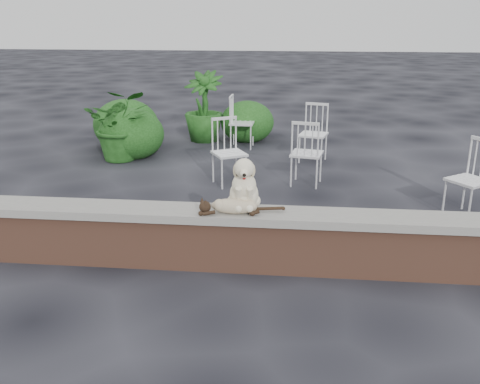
# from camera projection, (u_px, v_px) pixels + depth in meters

# --- Properties ---
(ground) EXTENTS (60.00, 60.00, 0.00)m
(ground) POSITION_uv_depth(u_px,v_px,m) (283.00, 269.00, 5.14)
(ground) COLOR black
(ground) RESTS_ON ground
(brick_wall) EXTENTS (6.00, 0.30, 0.50)m
(brick_wall) POSITION_uv_depth(u_px,v_px,m) (284.00, 245.00, 5.06)
(brick_wall) COLOR brown
(brick_wall) RESTS_ON ground
(capstone) EXTENTS (6.20, 0.40, 0.08)m
(capstone) POSITION_uv_depth(u_px,v_px,m) (285.00, 217.00, 4.97)
(capstone) COLOR slate
(capstone) RESTS_ON brick_wall
(dog) EXTENTS (0.39, 0.49, 0.53)m
(dog) POSITION_uv_depth(u_px,v_px,m) (244.00, 182.00, 4.99)
(dog) COLOR beige
(dog) RESTS_ON capstone
(cat) EXTENTS (0.96, 0.32, 0.16)m
(cat) POSITION_uv_depth(u_px,v_px,m) (234.00, 205.00, 4.92)
(cat) COLOR tan
(cat) RESTS_ON capstone
(chair_c) EXTENTS (0.66, 0.66, 0.94)m
(chair_c) POSITION_uv_depth(u_px,v_px,m) (307.00, 152.00, 7.51)
(chair_c) COLOR white
(chair_c) RESTS_ON ground
(chair_e) EXTENTS (0.58, 0.58, 0.94)m
(chair_e) POSITION_uv_depth(u_px,v_px,m) (242.00, 122.00, 9.59)
(chair_e) COLOR white
(chair_e) RESTS_ON ground
(chair_a) EXTENTS (0.76, 0.76, 0.94)m
(chair_a) POSITION_uv_depth(u_px,v_px,m) (229.00, 152.00, 7.52)
(chair_a) COLOR white
(chair_a) RESTS_ON ground
(chair_b) EXTENTS (0.68, 0.68, 0.94)m
(chair_b) POSITION_uv_depth(u_px,v_px,m) (313.00, 133.00, 8.68)
(chair_b) COLOR white
(chair_b) RESTS_ON ground
(chair_d) EXTENTS (0.78, 0.78, 0.94)m
(chair_d) POSITION_uv_depth(u_px,v_px,m) (470.00, 179.00, 6.31)
(chair_d) COLOR white
(chair_d) RESTS_ON ground
(potted_plant_a) EXTENTS (1.21, 1.09, 1.19)m
(potted_plant_a) POSITION_uv_depth(u_px,v_px,m) (121.00, 125.00, 8.74)
(potted_plant_a) COLOR #163D11
(potted_plant_a) RESTS_ON ground
(potted_plant_b) EXTENTS (0.89, 0.89, 1.31)m
(potted_plant_b) POSITION_uv_depth(u_px,v_px,m) (204.00, 106.00, 10.04)
(potted_plant_b) COLOR #163D11
(potted_plant_b) RESTS_ON ground
(shrubbery) EXTENTS (3.22, 2.37, 0.93)m
(shrubbery) POSITION_uv_depth(u_px,v_px,m) (161.00, 127.00, 9.53)
(shrubbery) COLOR #163D11
(shrubbery) RESTS_ON ground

